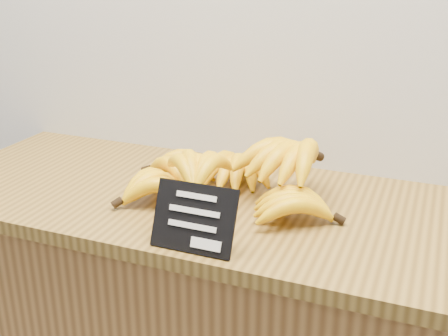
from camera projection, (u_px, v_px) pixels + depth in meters
counter_top at (233, 205)px, 1.22m from camera, size 1.40×0.54×0.03m
chalkboard_sign at (194, 218)px, 0.99m from camera, size 0.15×0.05×0.12m
banana_pile at (235, 174)px, 1.20m from camera, size 0.52×0.37×0.13m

